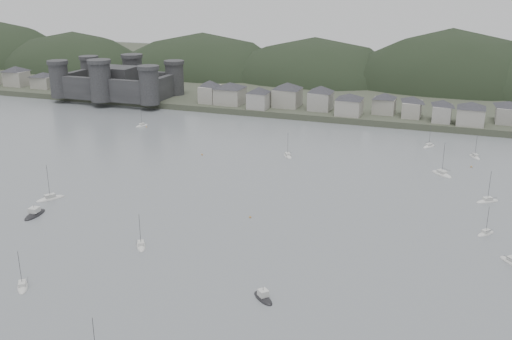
% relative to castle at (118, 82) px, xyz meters
% --- Properties ---
extents(ground, '(900.00, 900.00, 0.00)m').
position_rel_castle_xyz_m(ground, '(120.00, -179.80, -10.96)').
color(ground, slate).
rests_on(ground, ground).
extents(far_shore_land, '(900.00, 250.00, 3.00)m').
position_rel_castle_xyz_m(far_shore_land, '(120.00, 115.20, -9.46)').
color(far_shore_land, '#383D2D').
rests_on(far_shore_land, ground).
extents(forested_ridge, '(851.55, 103.94, 102.57)m').
position_rel_castle_xyz_m(forested_ridge, '(124.83, 89.60, -22.25)').
color(forested_ridge, black).
rests_on(forested_ridge, ground).
extents(castle, '(66.00, 43.00, 20.00)m').
position_rel_castle_xyz_m(castle, '(0.00, 0.00, 0.00)').
color(castle, '#2D2D2F').
rests_on(castle, far_shore_land).
extents(waterfront_town, '(451.48, 28.46, 12.92)m').
position_rel_castle_xyz_m(waterfront_town, '(170.59, 3.54, -2.30)').
color(waterfront_town, '#A39F95').
rests_on(waterfront_town, far_shore_land).
extents(sailboat_lead, '(8.76, 8.39, 12.56)m').
position_rel_castle_xyz_m(sailboat_lead, '(176.90, -70.38, -10.79)').
color(sailboat_lead, silver).
rests_on(sailboat_lead, ground).
extents(moored_fleet, '(218.29, 171.42, 12.21)m').
position_rel_castle_xyz_m(moored_fleet, '(99.00, -124.97, -10.78)').
color(moored_fleet, silver).
rests_on(moored_fleet, ground).
extents(motor_launch_near, '(6.76, 6.38, 3.66)m').
position_rel_castle_xyz_m(motor_launch_near, '(145.51, -169.96, -10.66)').
color(motor_launch_near, black).
rests_on(motor_launch_near, ground).
extents(motor_launch_far, '(4.21, 9.37, 4.15)m').
position_rel_castle_xyz_m(motor_launch_far, '(67.56, -149.30, -10.68)').
color(motor_launch_far, black).
rests_on(motor_launch_far, ground).
extents(mooring_buoys, '(142.49, 148.06, 0.70)m').
position_rel_castle_xyz_m(mooring_buoys, '(118.21, -101.14, -10.81)').
color(mooring_buoys, '#B17D3B').
rests_on(mooring_buoys, ground).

